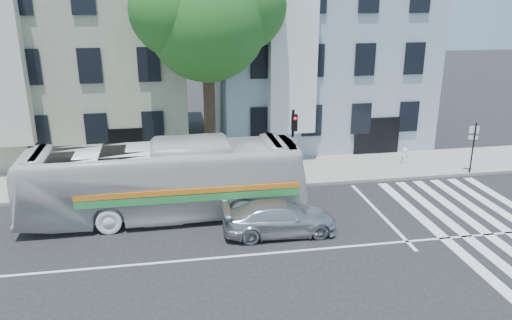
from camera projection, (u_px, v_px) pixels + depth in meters
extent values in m
plane|color=black|center=(233.00, 257.00, 17.37)|extent=(120.00, 120.00, 0.00)
cube|color=gray|center=(212.00, 176.00, 24.82)|extent=(80.00, 4.00, 0.15)
cube|color=gray|center=(77.00, 53.00, 28.51)|extent=(12.00, 10.00, 11.00)
cube|color=#94A6B1|center=(313.00, 48.00, 30.78)|extent=(12.00, 10.00, 11.00)
cylinder|color=#2D2116|center=(210.00, 124.00, 24.49)|extent=(0.56, 0.56, 5.20)
sphere|color=#1D4F19|center=(207.00, 21.00, 22.94)|extent=(5.60, 5.60, 5.60)
sphere|color=#1D4F19|center=(240.00, 5.00, 23.35)|extent=(4.40, 4.40, 4.40)
sphere|color=#1D4F19|center=(176.00, 10.00, 22.27)|extent=(4.20, 4.20, 4.20)
sphere|color=#1D4F19|center=(194.00, 42.00, 23.72)|extent=(3.40, 3.40, 3.40)
imported|color=silver|center=(165.00, 180.00, 20.04)|extent=(2.83, 11.31, 3.14)
imported|color=silver|center=(280.00, 218.00, 18.87)|extent=(1.82, 4.36, 1.26)
cylinder|color=black|center=(292.00, 149.00, 23.01)|extent=(0.12, 0.12, 3.74)
cube|color=black|center=(294.00, 123.00, 22.35)|extent=(0.25, 0.20, 0.76)
sphere|color=red|center=(295.00, 119.00, 22.16)|extent=(0.14, 0.14, 0.14)
cylinder|color=white|center=(293.00, 141.00, 22.73)|extent=(0.39, 0.03, 0.39)
cylinder|color=silver|center=(404.00, 157.00, 26.39)|extent=(0.27, 0.27, 0.69)
sphere|color=silver|center=(405.00, 150.00, 26.27)|extent=(0.25, 0.25, 0.25)
cylinder|color=silver|center=(405.00, 155.00, 26.37)|extent=(0.48, 0.32, 0.16)
cylinder|color=black|center=(473.00, 148.00, 24.69)|extent=(0.07, 0.07, 2.57)
cube|color=white|center=(474.00, 130.00, 24.49)|extent=(0.46, 0.17, 0.36)
cube|color=white|center=(473.00, 138.00, 24.62)|extent=(0.46, 0.17, 0.19)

